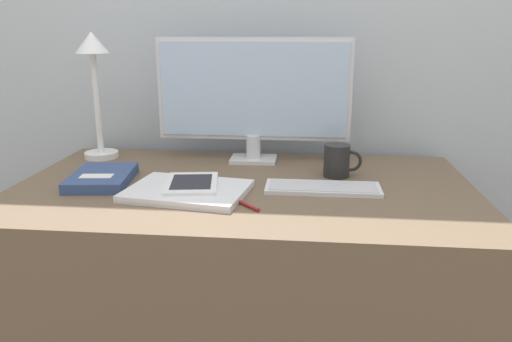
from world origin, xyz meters
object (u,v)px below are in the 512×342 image
(ereader, at_px, (192,183))
(monitor, at_px, (254,94))
(keyboard, at_px, (323,188))
(notebook, at_px, (102,178))
(laptop, at_px, (188,191))
(coffee_mug, at_px, (338,161))
(pen, at_px, (242,203))
(desk_lamp, at_px, (95,75))

(ereader, bearing_deg, monitor, 68.48)
(keyboard, bearing_deg, notebook, 179.44)
(monitor, height_order, ereader, monitor)
(laptop, xyz_separation_m, ereader, (0.01, 0.02, 0.01))
(coffee_mug, bearing_deg, laptop, -152.74)
(pen, bearing_deg, coffee_mug, 47.53)
(keyboard, relative_size, ereader, 1.52)
(monitor, distance_m, ereader, 0.42)
(monitor, height_order, coffee_mug, monitor)
(keyboard, xyz_separation_m, laptop, (-0.36, -0.07, 0.00))
(ereader, distance_m, notebook, 0.28)
(desk_lamp, relative_size, notebook, 1.69)
(desk_lamp, distance_m, pen, 0.74)
(laptop, bearing_deg, desk_lamp, 137.36)
(laptop, distance_m, desk_lamp, 0.59)
(desk_lamp, relative_size, coffee_mug, 3.68)
(laptop, height_order, coffee_mug, coffee_mug)
(laptop, xyz_separation_m, desk_lamp, (-0.39, 0.36, 0.27))
(keyboard, relative_size, coffee_mug, 2.76)
(ereader, bearing_deg, keyboard, 7.37)
(keyboard, xyz_separation_m, ereader, (-0.36, -0.05, 0.02))
(laptop, height_order, desk_lamp, desk_lamp)
(desk_lamp, xyz_separation_m, pen, (0.54, -0.42, -0.28))
(notebook, bearing_deg, laptop, -15.76)
(keyboard, distance_m, laptop, 0.37)
(ereader, bearing_deg, notebook, 169.27)
(pen, bearing_deg, keyboard, 33.31)
(keyboard, xyz_separation_m, desk_lamp, (-0.75, 0.29, 0.27))
(desk_lamp, bearing_deg, ereader, -40.24)
(monitor, height_order, keyboard, monitor)
(desk_lamp, relative_size, pen, 4.03)
(notebook, height_order, coffee_mug, coffee_mug)
(ereader, relative_size, notebook, 0.84)
(desk_lamp, bearing_deg, keyboard, -20.93)
(desk_lamp, height_order, coffee_mug, desk_lamp)
(ereader, xyz_separation_m, coffee_mug, (0.40, 0.19, 0.03))
(notebook, xyz_separation_m, coffee_mug, (0.68, 0.13, 0.03))
(coffee_mug, bearing_deg, notebook, -168.81)
(monitor, relative_size, notebook, 2.54)
(coffee_mug, bearing_deg, desk_lamp, 169.59)
(monitor, relative_size, ereader, 3.04)
(ereader, height_order, coffee_mug, coffee_mug)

